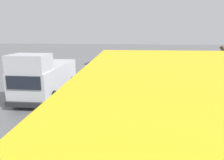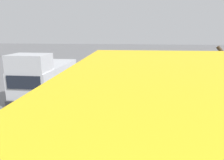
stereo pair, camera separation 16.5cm
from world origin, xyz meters
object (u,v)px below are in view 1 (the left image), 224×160
Objects in this scene: pedestrian_black_side at (93,70)px; pedestrian_white_side at (140,71)px; cargo_van_parked_right at (45,76)px; pedestrian_pink_side at (112,73)px; shopping_cart_vendor at (119,86)px; hand_dolly_boxes at (102,85)px.

pedestrian_black_side is 1.00× the size of pedestrian_white_side.
cargo_van_parked_right is 2.50× the size of pedestrian_pink_side.
cargo_van_parked_right is at bearing -12.36° from pedestrian_pink_side.
pedestrian_black_side is (1.21, -1.00, -0.01)m from pedestrian_pink_side.
shopping_cart_vendor is at bearing -173.95° from cargo_van_parked_right.
hand_dolly_boxes is (0.94, 0.19, 0.08)m from shopping_cart_vendor.
hand_dolly_boxes reaches higher than shopping_cart_vendor.
pedestrian_white_side reaches higher than shopping_cart_vendor.
pedestrian_pink_side is (-3.95, 0.86, 0.41)m from cargo_van_parked_right.
shopping_cart_vendor is at bearing -168.02° from pedestrian_black_side.
shopping_cart_vendor is 0.96m from hand_dolly_boxes.
hand_dolly_boxes is 0.61× the size of pedestrian_black_side.
cargo_van_parked_right is at bearing 4.53° from hand_dolly_boxes.
pedestrian_white_side is (-5.38, 0.08, 0.41)m from cargo_van_parked_right.
pedestrian_black_side is at bearing -177.20° from cargo_van_parked_right.
cargo_van_parked_right reaches higher than pedestrian_black_side.
shopping_cart_vendor is 1.80m from pedestrian_black_side.
hand_dolly_boxes is at bearing -9.12° from pedestrian_white_side.
cargo_van_parked_right is 4.08× the size of hand_dolly_boxes.
cargo_van_parked_right is at bearing 6.05° from shopping_cart_vendor.
cargo_van_parked_right reaches higher than hand_dolly_boxes.
shopping_cart_vendor is at bearing -168.74° from hand_dolly_boxes.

